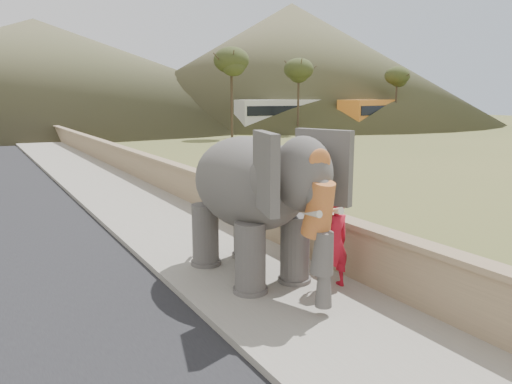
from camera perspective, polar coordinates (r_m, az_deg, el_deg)
ground at (r=9.84m, az=-1.11°, el=-9.85°), size 160.00×160.00×0.00m
walkway at (r=18.90m, az=-15.96°, el=0.11°), size 3.00×120.00×0.15m
parapet at (r=19.28m, az=-11.28°, el=1.96°), size 0.30×120.00×1.10m
cow at (r=21.11m, az=7.52°, el=3.01°), size 1.56×1.35×1.22m
distant_car at (r=49.58m, az=0.26°, el=7.75°), size 4.46×2.41×1.44m
bus_white at (r=49.84m, az=3.91°, el=8.70°), size 11.15×3.25×3.10m
bus_orange at (r=52.99m, az=13.69°, el=8.55°), size 11.25×5.60×3.10m
hill_right at (r=72.54m, az=4.02°, el=14.50°), size 56.00×56.00×16.00m
hill_far at (r=78.70m, az=-23.74°, el=12.62°), size 80.00×80.00×14.00m
elephant_and_man at (r=9.33m, az=-0.76°, el=-1.27°), size 2.27×3.87×2.76m
trees at (r=32.46m, az=-20.23°, el=10.96°), size 47.31×35.51×8.63m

